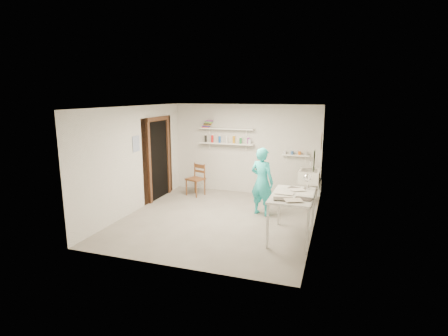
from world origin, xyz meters
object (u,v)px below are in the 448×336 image
(man, at_px, (262,182))
(wooden_chair, at_px, (195,179))
(desk_lamp, at_px, (308,178))
(work_table, at_px, (292,216))
(belfast_sink, at_px, (309,176))
(wall_clock, at_px, (261,168))

(man, bearing_deg, wooden_chair, -6.05)
(wooden_chair, bearing_deg, desk_lamp, -7.37)
(wooden_chair, bearing_deg, work_table, -16.36)
(desk_lamp, bearing_deg, belfast_sink, 93.29)
(wall_clock, bearing_deg, desk_lamp, -17.05)
(man, bearing_deg, wall_clock, -51.13)
(belfast_sink, bearing_deg, work_table, -92.83)
(wooden_chair, bearing_deg, belfast_sink, 23.00)
(belfast_sink, height_order, desk_lamp, desk_lamp)
(wooden_chair, relative_size, desk_lamp, 5.61)
(work_table, xyz_separation_m, desk_lamp, (0.21, 0.51, 0.64))
(belfast_sink, relative_size, work_table, 0.47)
(wall_clock, relative_size, work_table, 0.22)
(work_table, bearing_deg, desk_lamp, 67.58)
(work_table, bearing_deg, wall_clock, 123.99)
(man, bearing_deg, belfast_sink, -110.31)
(wooden_chair, height_order, desk_lamp, desk_lamp)
(belfast_sink, height_order, work_table, belfast_sink)
(man, relative_size, desk_lamp, 9.61)
(man, height_order, work_table, man)
(man, height_order, wall_clock, man)
(wall_clock, distance_m, wooden_chair, 2.15)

